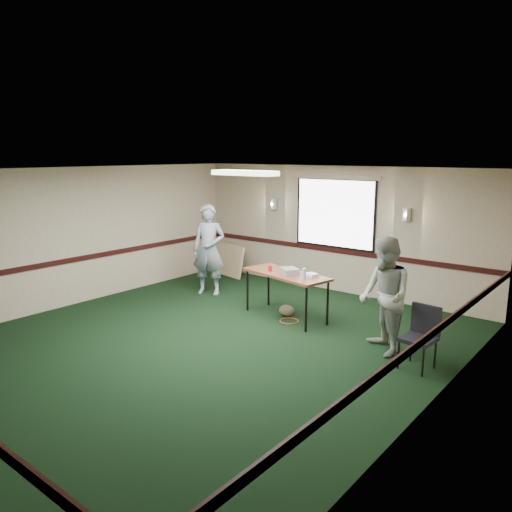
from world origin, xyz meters
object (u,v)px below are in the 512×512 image
Objects in this scene: conference_chair at (421,332)px; person_right at (385,296)px; person_left at (209,250)px; folding_table at (286,276)px; projector at (289,271)px.

conference_chair is 0.75m from person_right.
person_left is (-4.92, 0.84, 0.44)m from conference_chair.
person_left is at bearing 175.81° from conference_chair.
folding_table is at bearing 173.75° from conference_chair.
person_right is at bearing 21.87° from projector.
person_right is (2.00, -0.39, -0.01)m from projector.
conference_chair is at bearing 21.27° from projector.
person_right is (4.29, -0.69, -0.07)m from person_left.
folding_table is 5.54× the size of projector.
folding_table is at bearing -162.47° from projector.
person_right is at bearing 171.99° from conference_chair.
conference_chair is (2.72, -0.56, -0.26)m from folding_table.
person_right reaches higher than folding_table.
folding_table is 2.79m from conference_chair.
person_right is (2.09, -0.41, 0.11)m from folding_table.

